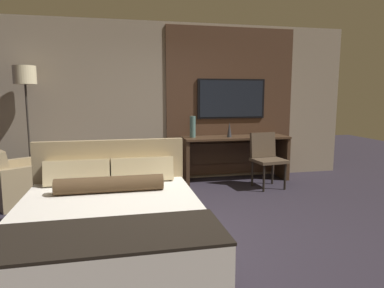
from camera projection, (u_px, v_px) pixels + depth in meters
The scene contains 11 objects.
ground_plane at pixel (186, 236), 3.78m from camera, with size 16.00×16.00×0.00m, color #28232D.
wall_back_tv_panel at pixel (168, 103), 6.12m from camera, with size 7.20×0.09×2.80m.
bed at pixel (110, 226), 3.25m from camera, with size 1.75×2.11×1.01m.
desk at pixel (235, 150), 6.21m from camera, with size 1.91×0.55×0.80m.
tv at pixel (231, 99), 6.29m from camera, with size 1.28×0.04×0.72m.
desk_chair at pixel (266, 155), 5.74m from camera, with size 0.55×0.54×0.91m.
armchair_by_window at pixel (21, 183), 4.93m from camera, with size 1.08×1.09×0.81m.
floor_lamp at pixel (25, 86), 5.29m from camera, with size 0.34×0.34×1.99m.
vase_tall at pixel (193, 127), 6.00m from camera, with size 0.10×0.10×0.37m.
vase_short at pixel (229, 129), 6.04m from camera, with size 0.08×0.08×0.27m.
book at pixel (258, 135), 6.24m from camera, with size 0.25×0.21×0.03m.
Camera 1 is at (-0.70, -3.53, 1.55)m, focal length 32.00 mm.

